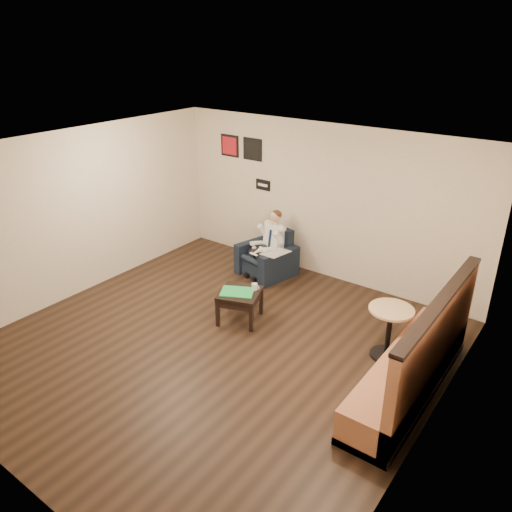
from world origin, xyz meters
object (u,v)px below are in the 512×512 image
Objects in this scene: side_table at (240,306)px; banquette at (413,344)px; armchair at (267,253)px; seated_man at (262,247)px; smartphone at (247,287)px; cafe_table at (389,333)px; green_folder at (237,292)px; coffee_mug at (254,287)px.

banquette is at bearing -1.91° from side_table.
seated_man is at bearing -90.00° from armchair.
smartphone is at bearing 174.28° from banquette.
side_table is at bearing -168.47° from cafe_table.
side_table is at bearing 53.17° from green_folder.
seated_man reaches higher than green_folder.
cafe_table is at bearing 12.18° from green_folder.
seated_man reaches higher than cafe_table.
seated_man is 1.91× the size of side_table.
banquette reaches higher than armchair.
armchair is 3.78m from banquette.
smartphone is 0.20× the size of cafe_table.
side_table is 0.39m from coffee_mug.
side_table is 0.31m from smartphone.
seated_man is (-0.03, -0.11, 0.16)m from armchair.
armchair is at bearing 103.84° from smartphone.
armchair reaches higher than cafe_table.
cafe_table is (2.89, -1.03, -0.20)m from seated_man.
armchair is 1.53m from smartphone.
green_folder is 2.33m from cafe_table.
banquette is (3.37, -1.68, 0.28)m from armchair.
coffee_mug is at bearing -172.76° from cafe_table.
smartphone is 0.06× the size of banquette.
banquette reaches higher than side_table.
cafe_table is at bearing -7.77° from armchair.
coffee_mug is 2.13m from cafe_table.
seated_man is 0.42× the size of banquette.
green_folder is 0.22m from smartphone.
coffee_mug is 0.16m from smartphone.
cafe_table reaches higher than side_table.
smartphone is (0.61, -1.41, 0.08)m from armchair.
banquette reaches higher than coffee_mug.
side_table is 0.80× the size of cafe_table.
coffee_mug reaches higher than smartphone.
seated_man is 1.45m from smartphone.
cafe_table is (-0.51, 0.55, -0.32)m from banquette.
banquette is at bearing -6.18° from coffee_mug.
seated_man is at bearing 113.31° from side_table.
seated_man reaches higher than smartphone.
coffee_mug is at bearing 173.82° from banquette.
green_folder is 0.28m from coffee_mug.
seated_man is 1.51m from coffee_mug.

